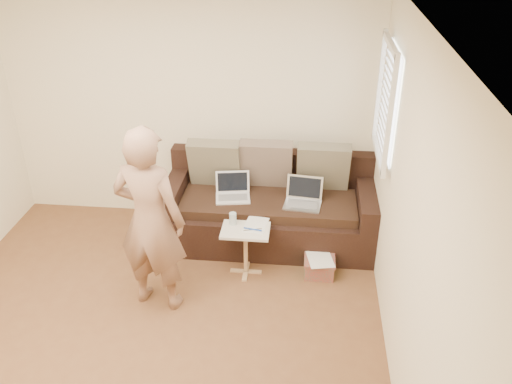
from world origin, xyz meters
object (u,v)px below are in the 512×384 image
Objects in this scene: striped_box at (319,266)px; laptop_silver at (302,206)px; drinking_glass at (233,219)px; side_table at (246,251)px; laptop_white at (233,199)px; sofa at (269,205)px; person at (150,221)px.

laptop_silver is at bearing 114.68° from striped_box.
laptop_silver is at bearing 30.63° from drinking_glass.
side_table is 0.74m from striped_box.
laptop_white is 2.94× the size of drinking_glass.
side_table is at bearing -105.73° from sofa.
sofa is 0.39m from laptop_white.
person is (-0.56, -1.05, 0.35)m from laptop_white.
striped_box is (1.48, 0.56, -0.78)m from person.
laptop_silver reaches higher than side_table.
person is at bearing -135.64° from laptop_silver.
laptop_silver is 0.73m from laptop_white.
sofa is at bearing 163.93° from laptop_silver.
person is 1.76m from striped_box.
person is 1.10m from side_table.
side_table is at bearing -135.64° from person.
sofa is at bearing 133.61° from striped_box.
sofa reaches higher than striped_box.
side_table is 1.68× the size of striped_box.
laptop_white is 1.24m from person.
striped_box is (0.92, -0.50, -0.42)m from laptop_white.
laptop_silver reaches higher than drinking_glass.
laptop_white is (-0.37, -0.08, 0.10)m from sofa.
laptop_silver is 1.05× the size of laptop_white.
laptop_white is at bearing 109.72° from side_table.
drinking_glass is (-0.66, -0.39, 0.05)m from laptop_silver.
laptop_white reaches higher than side_table.
laptop_silver is at bearing -132.07° from person.
laptop_silver reaches higher than striped_box.
laptop_silver is 0.77m from drinking_glass.
person is 14.51× the size of drinking_glass.
person reaches higher than drinking_glass.
sofa is 0.39m from laptop_silver.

